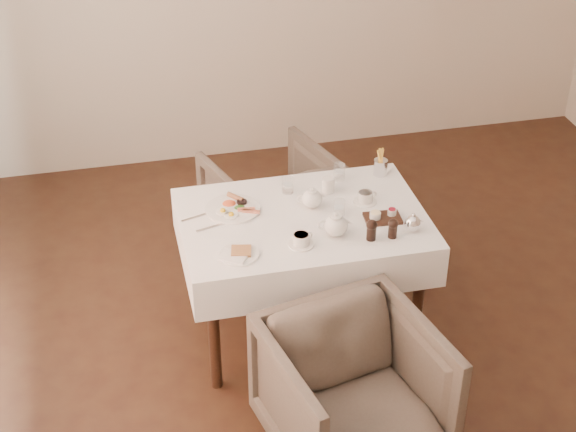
{
  "coord_description": "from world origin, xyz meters",
  "views": [
    {
      "loc": [
        -1.44,
        -3.36,
        3.25
      ],
      "look_at": [
        -0.6,
        0.29,
        0.82
      ],
      "focal_mm": 55.0,
      "sensor_mm": 36.0,
      "label": 1
    }
  ],
  "objects_px": {
    "armchair_far": "(274,205)",
    "teapot_centre": "(312,197)",
    "breakfast_plate": "(233,208)",
    "table": "(303,236)",
    "armchair_near": "(354,393)"
  },
  "relations": [
    {
      "from": "armchair_far",
      "to": "breakfast_plate",
      "type": "distance_m",
      "value": 0.85
    },
    {
      "from": "table",
      "to": "armchair_far",
      "type": "bearing_deg",
      "value": 88.98
    },
    {
      "from": "armchair_far",
      "to": "teapot_centre",
      "type": "height_order",
      "value": "teapot_centre"
    },
    {
      "from": "armchair_far",
      "to": "breakfast_plate",
      "type": "bearing_deg",
      "value": 43.06
    },
    {
      "from": "armchair_near",
      "to": "armchair_far",
      "type": "bearing_deg",
      "value": 77.84
    },
    {
      "from": "armchair_far",
      "to": "teapot_centre",
      "type": "relative_size",
      "value": 4.8
    },
    {
      "from": "armchair_near",
      "to": "teapot_centre",
      "type": "distance_m",
      "value": 1.09
    },
    {
      "from": "armchair_near",
      "to": "breakfast_plate",
      "type": "distance_m",
      "value": 1.19
    },
    {
      "from": "table",
      "to": "armchair_near",
      "type": "distance_m",
      "value": 0.94
    },
    {
      "from": "armchair_far",
      "to": "table",
      "type": "bearing_deg",
      "value": 71.06
    },
    {
      "from": "breakfast_plate",
      "to": "armchair_far",
      "type": "bearing_deg",
      "value": 47.39
    },
    {
      "from": "armchair_near",
      "to": "teapot_centre",
      "type": "bearing_deg",
      "value": 75.0
    },
    {
      "from": "teapot_centre",
      "to": "armchair_far",
      "type": "bearing_deg",
      "value": 97.6
    },
    {
      "from": "table",
      "to": "teapot_centre",
      "type": "xyz_separation_m",
      "value": [
        0.07,
        0.08,
        0.18
      ]
    },
    {
      "from": "table",
      "to": "breakfast_plate",
      "type": "bearing_deg",
      "value": 155.59
    }
  ]
}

